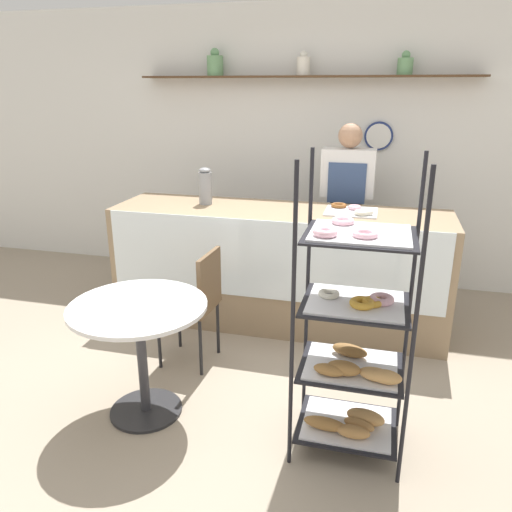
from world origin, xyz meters
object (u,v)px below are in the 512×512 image
at_px(pastry_rack, 354,344).
at_px(person_worker, 346,208).
at_px(cafe_table, 140,332).
at_px(donut_tray_counter, 353,211).
at_px(coffee_carafe, 205,186).
at_px(cafe_chair, 198,297).

distance_m(pastry_rack, person_worker, 2.12).
height_order(cafe_table, donut_tray_counter, donut_tray_counter).
relative_size(cafe_table, coffee_carafe, 2.63).
bearing_deg(coffee_carafe, donut_tray_counter, 0.13).
bearing_deg(coffee_carafe, pastry_rack, -47.92).
distance_m(cafe_chair, coffee_carafe, 1.10).
xyz_separation_m(cafe_chair, donut_tray_counter, (0.99, 0.88, 0.48)).
xyz_separation_m(pastry_rack, cafe_chair, (-1.13, 0.65, -0.12)).
bearing_deg(cafe_table, donut_tray_counter, 53.93).
height_order(person_worker, donut_tray_counter, person_worker).
bearing_deg(cafe_chair, cafe_table, -7.36).
bearing_deg(cafe_chair, pastry_rack, 63.41).
height_order(person_worker, coffee_carafe, person_worker).
relative_size(person_worker, cafe_table, 2.02).
relative_size(person_worker, cafe_chair, 1.91).
distance_m(pastry_rack, cafe_chair, 1.31).
relative_size(pastry_rack, donut_tray_counter, 4.02).
bearing_deg(cafe_table, pastry_rack, 0.20).
distance_m(cafe_table, cafe_chair, 0.66).
height_order(coffee_carafe, donut_tray_counter, coffee_carafe).
bearing_deg(donut_tray_counter, cafe_table, -126.07).
xyz_separation_m(person_worker, cafe_table, (-1.02, -2.10, -0.33)).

